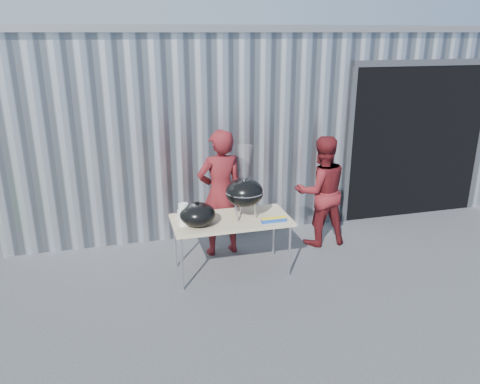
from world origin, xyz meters
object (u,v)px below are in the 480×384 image
object	(u,v)px
folding_table	(231,222)
person_bystander	(321,191)
kettle_grill	(244,187)
person_cook	(220,193)

from	to	relation	value
folding_table	person_bystander	size ratio (longest dim) A/B	0.92
folding_table	kettle_grill	xyz separation A→B (m)	(0.17, -0.02, 0.45)
folding_table	person_cook	xyz separation A→B (m)	(-0.00, 0.59, 0.19)
kettle_grill	person_bystander	world-z (taller)	kettle_grill
person_cook	kettle_grill	bearing A→B (deg)	99.15
kettle_grill	person_cook	world-z (taller)	person_cook
person_bystander	kettle_grill	bearing A→B (deg)	24.00
person_cook	person_bystander	world-z (taller)	person_cook
person_cook	person_bystander	bearing A→B (deg)	171.57
kettle_grill	folding_table	bearing A→B (deg)	172.26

